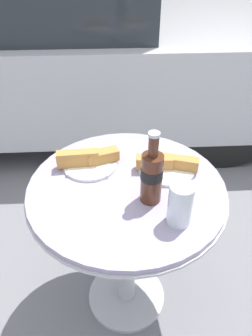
% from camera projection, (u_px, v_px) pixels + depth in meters
% --- Properties ---
extents(ground_plane, '(30.00, 30.00, 0.00)m').
position_uv_depth(ground_plane, '(126.00, 296.00, 1.53)').
color(ground_plane, slate).
extents(bistro_table, '(0.69, 0.69, 0.69)m').
position_uv_depth(bistro_table, '(126.00, 218.00, 1.21)').
color(bistro_table, '#B7B7BC').
rests_on(bistro_table, ground_plane).
extents(cola_bottle_left, '(0.07, 0.07, 0.25)m').
position_uv_depth(cola_bottle_left, '(152.00, 175.00, 1.00)').
color(cola_bottle_left, '#4C2819').
rests_on(cola_bottle_left, bistro_table).
extents(drinking_glass, '(0.07, 0.07, 0.14)m').
position_uv_depth(drinking_glass, '(180.00, 206.00, 0.94)').
color(drinking_glass, '#C68923').
rests_on(drinking_glass, bistro_table).
extents(lunch_plate_near, '(0.22, 0.21, 0.06)m').
position_uv_depth(lunch_plate_near, '(166.00, 165.00, 1.17)').
color(lunch_plate_near, white).
rests_on(lunch_plate_near, bistro_table).
extents(lunch_plate_far, '(0.23, 0.20, 0.07)m').
position_uv_depth(lunch_plate_far, '(89.00, 160.00, 1.19)').
color(lunch_plate_far, white).
rests_on(lunch_plate_far, bistro_table).
extents(parked_car, '(4.16, 1.72, 1.31)m').
position_uv_depth(parked_car, '(37.00, 43.00, 2.54)').
color(parked_car, '#B7B7BC').
rests_on(parked_car, ground_plane).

